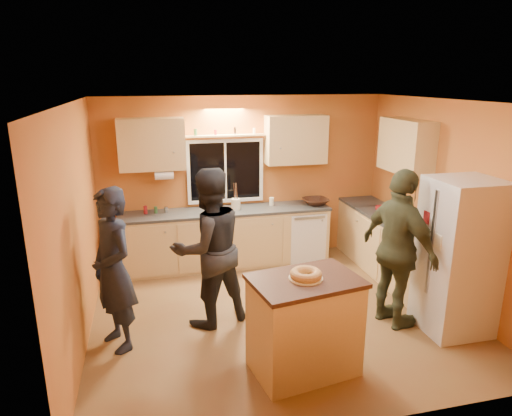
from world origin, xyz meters
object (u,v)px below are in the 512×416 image
object	(u,v)px
refrigerator	(459,257)
person_center	(209,248)
person_left	(113,270)
island	(304,324)
person_right	(399,250)

from	to	relation	value
refrigerator	person_center	xyz separation A→B (m)	(-2.74, 0.82, 0.05)
person_left	refrigerator	bearing A→B (deg)	53.93
island	person_left	xyz separation A→B (m)	(-1.83, 0.90, 0.39)
island	person_center	xyz separation A→B (m)	(-0.78, 1.17, 0.44)
person_left	person_center	world-z (taller)	person_center
island	person_center	bearing A→B (deg)	114.14
person_center	person_right	xyz separation A→B (m)	(2.13, -0.57, -0.00)
island	refrigerator	bearing A→B (deg)	0.83
refrigerator	person_right	bearing A→B (deg)	157.68
person_left	person_right	xyz separation A→B (m)	(3.18, -0.29, 0.05)
island	person_right	bearing A→B (deg)	14.74
person_center	person_left	bearing A→B (deg)	-4.91
refrigerator	island	world-z (taller)	refrigerator
person_left	person_right	world-z (taller)	person_right
island	person_center	world-z (taller)	person_center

